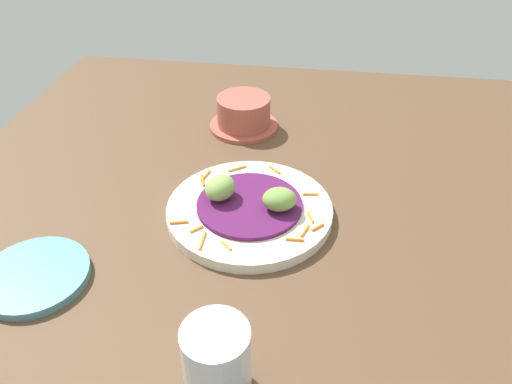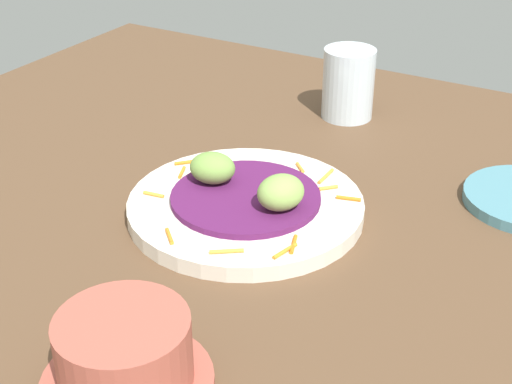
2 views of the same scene
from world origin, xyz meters
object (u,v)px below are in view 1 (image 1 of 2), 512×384
object	(u,v)px
main_plate	(250,211)
guac_scoop_left	(279,199)
water_glass	(213,362)
terracotta_bowl	(244,114)
guac_scoop_center	(220,188)
side_plate_small	(35,276)

from	to	relation	value
main_plate	guac_scoop_left	xyz separation A→B (cm)	(-0.68, -4.67, 3.30)
main_plate	water_glass	world-z (taller)	water_glass
terracotta_bowl	guac_scoop_center	bearing A→B (deg)	-178.24
main_plate	side_plate_small	bearing A→B (deg)	123.75
guac_scoop_left	side_plate_small	bearing A→B (deg)	118.65
main_plate	water_glass	bearing A→B (deg)	-178.20
guac_scoop_left	water_glass	world-z (taller)	water_glass
main_plate	guac_scoop_center	xyz separation A→B (cm)	(0.68, 4.67, 3.47)
guac_scoop_center	terracotta_bowl	bearing A→B (deg)	1.76
water_glass	guac_scoop_left	bearing A→B (deg)	-7.16
guac_scoop_center	terracotta_bowl	xyz separation A→B (cm)	(26.88, 0.83, -1.30)
guac_scoop_left	water_glass	bearing A→B (deg)	172.84
guac_scoop_left	terracotta_bowl	size ratio (longest dim) A/B	0.37
guac_scoop_center	side_plate_small	bearing A→B (deg)	130.11
main_plate	terracotta_bowl	xyz separation A→B (cm)	(27.57, 5.49, 2.16)
guac_scoop_left	water_glass	xyz separation A→B (cm)	(-29.57, 3.72, 0.71)
main_plate	side_plate_small	world-z (taller)	main_plate
guac_scoop_center	main_plate	bearing A→B (deg)	-98.35
guac_scoop_left	guac_scoop_center	size ratio (longest dim) A/B	1.00
terracotta_bowl	main_plate	bearing A→B (deg)	-168.73
side_plate_small	water_glass	distance (cm)	30.50
side_plate_small	terracotta_bowl	size ratio (longest dim) A/B	1.06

